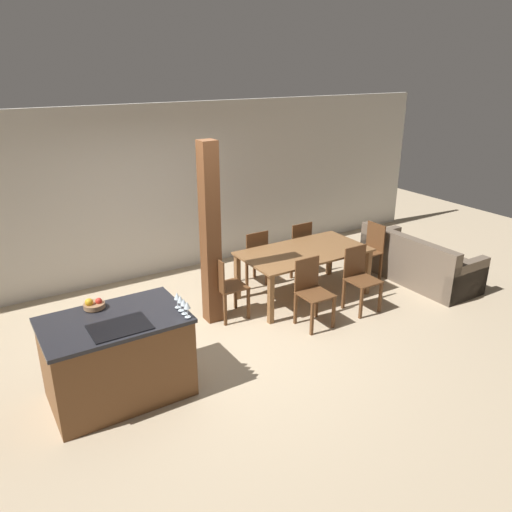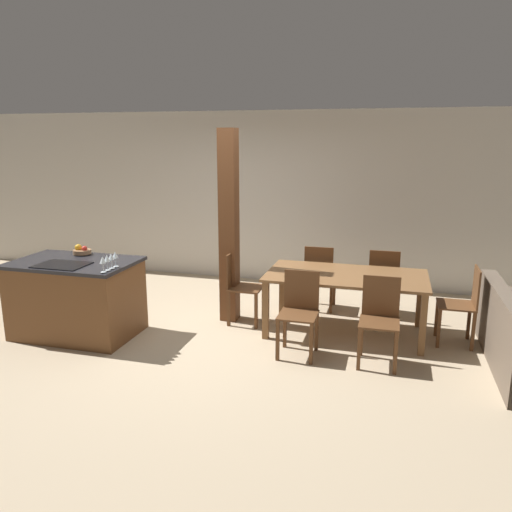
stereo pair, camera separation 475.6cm
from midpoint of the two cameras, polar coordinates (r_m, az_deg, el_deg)
The scene contains 16 objects.
ground_plane at distance 5.74m, azimuth 16.37°, elevation -16.11°, with size 16.00×16.00×0.00m, color tan.
wall_back at distance 7.67m, azimuth 16.89°, elevation 2.09°, with size 11.20×0.08×2.70m.
kitchen_island at distance 5.32m, azimuth 0.82°, elevation -12.49°, with size 1.41×0.90×0.91m.
fruit_bowl at distance 5.43m, azimuth 0.64°, elevation -6.28°, with size 0.21×0.21×0.12m.
wine_glass_near at distance 4.63m, azimuth 7.29°, elevation -8.77°, with size 0.07×0.07×0.17m.
wine_glass_middle at distance 4.71m, azimuth 7.44°, elevation -8.41°, with size 0.07×0.07×0.17m.
wine_glass_far at distance 4.78m, azimuth 7.58°, elevation -8.06°, with size 0.07×0.07×0.17m.
wine_glass_end at distance 4.86m, azimuth 7.72°, elevation -7.72°, with size 0.07×0.07×0.17m.
dining_table at distance 6.21m, azimuth 31.98°, elevation -8.88°, with size 1.86×1.01×0.72m.
dining_chair_near_left at distance 5.50m, azimuth 29.60°, elevation -13.11°, with size 0.40×0.40×0.90m.
dining_chair_near_right at distance 5.78m, azimuth 37.86°, elevation -13.01°, with size 0.40×0.40×0.90m.
dining_chair_far_left at distance 6.82m, azimuth 26.75°, elevation -7.79°, with size 0.40×0.40×0.90m.
dining_chair_far_right at distance 7.04m, azimuth 33.48°, elevation -7.97°, with size 0.40×0.40×0.90m.
dining_chair_head_end at distance 6.01m, azimuth 19.68°, elevation -9.88°, with size 0.40×0.40×0.90m.
dining_chair_foot_end at distance 6.76m, azimuth 42.57°, elevation -10.16°, with size 0.40×0.40×0.90m.
timber_post at distance 5.82m, azimuth 18.54°, elevation -3.00°, with size 0.21×0.21×2.40m.
Camera 2 is at (2.10, -5.21, 2.28)m, focal length 35.00 mm.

